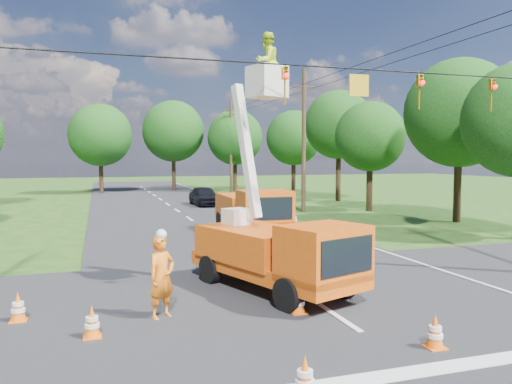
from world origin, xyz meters
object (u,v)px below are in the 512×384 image
object	(u,v)px
traffic_cone_1	(435,332)
traffic_cone_3	(287,233)
traffic_cone_7	(294,218)
tree_far_b	(173,131)
tree_right_e	(294,138)
second_truck	(253,211)
traffic_cone_8	(298,300)
tree_far_a	(100,135)
tree_right_b	(460,113)
ground_worker	(162,277)
tree_right_d	(339,125)
traffic_cone_2	(264,250)
traffic_cone_4	(92,322)
bucket_truck	(276,237)
pole_right_mid	(304,139)
tree_far_c	(235,138)
traffic_cone_5	(18,307)
pole_right_far	(231,146)
traffic_cone_0	(305,378)
tree_right_c	(370,137)
distant_car	(204,196)

from	to	relation	value
traffic_cone_1	traffic_cone_3	world-z (taller)	same
traffic_cone_7	tree_far_b	world-z (taller)	tree_far_b
tree_right_e	second_truck	bearing A→B (deg)	-116.24
traffic_cone_8	tree_far_a	xyz separation A→B (m)	(-4.22, 44.42, 5.83)
traffic_cone_1	tree_right_b	bearing A→B (deg)	49.33
ground_worker	tree_right_d	bearing A→B (deg)	23.47
traffic_cone_2	traffic_cone_7	bearing A→B (deg)	61.29
traffic_cone_4	tree_far_b	xyz separation A→B (m)	(8.58, 46.62, 6.45)
bucket_truck	pole_right_mid	size ratio (longest dim) A/B	0.74
tree_far_c	bucket_truck	bearing A→B (deg)	-103.73
traffic_cone_4	traffic_cone_5	bearing A→B (deg)	135.39
second_truck	pole_right_far	distance (m)	30.26
traffic_cone_7	traffic_cone_0	bearing A→B (deg)	-111.63
traffic_cone_3	tree_far_b	world-z (taller)	tree_far_b
pole_right_far	tree_right_b	bearing A→B (deg)	-76.93
bucket_truck	tree_right_c	xyz separation A→B (m)	(13.79, 18.31, 3.72)
tree_right_c	pole_right_far	bearing A→B (deg)	102.62
tree_right_d	tree_far_b	xyz separation A→B (m)	(-11.80, 18.00, 0.13)
traffic_cone_2	traffic_cone_5	world-z (taller)	same
tree_far_b	tree_right_e	bearing A→B (deg)	-42.80
traffic_cone_0	traffic_cone_8	size ratio (longest dim) A/B	1.00
traffic_cone_2	bucket_truck	bearing A→B (deg)	-104.48
traffic_cone_5	tree_far_c	bearing A→B (deg)	68.27
pole_right_mid	tree_right_b	xyz separation A→B (m)	(6.50, -8.00, 1.33)
traffic_cone_5	tree_right_d	xyz separation A→B (m)	(22.03, 26.99, 6.32)
bucket_truck	traffic_cone_8	bearing A→B (deg)	-114.98
tree_far_b	tree_far_c	distance (m)	7.20
pole_right_far	tree_right_e	world-z (taller)	pole_right_far
tree_right_b	tree_right_d	xyz separation A→B (m)	(-0.20, 15.00, 0.24)
second_truck	tree_far_b	world-z (taller)	tree_far_b
tree_right_c	tree_far_c	bearing A→B (deg)	99.14
tree_right_b	tree_far_a	size ratio (longest dim) A/B	1.02
pole_right_mid	bucket_truck	bearing A→B (deg)	-115.21
traffic_cone_5	pole_right_mid	distance (m)	25.88
second_truck	traffic_cone_7	world-z (taller)	second_truck
ground_worker	tree_far_c	distance (m)	45.08
distant_car	traffic_cone_5	size ratio (longest dim) A/B	6.39
distant_car	traffic_cone_1	xyz separation A→B (m)	(-1.73, -30.77, -0.41)
traffic_cone_1	pole_right_far	xyz separation A→B (m)	(7.53, 44.33, 4.75)
traffic_cone_7	tree_far_b	bearing A→B (deg)	94.18
traffic_cone_0	pole_right_far	distance (m)	46.97
traffic_cone_2	tree_right_b	size ratio (longest dim) A/B	0.07
traffic_cone_1	traffic_cone_2	bearing A→B (deg)	92.48
traffic_cone_4	tree_far_c	xyz separation A→B (m)	(15.08, 43.62, 5.70)
traffic_cone_5	tree_right_b	bearing A→B (deg)	28.34
traffic_cone_2	tree_far_c	xyz separation A→B (m)	(8.94, 36.86, 5.70)
traffic_cone_1	tree_far_c	bearing A→B (deg)	79.57
pole_right_mid	distant_car	bearing A→B (deg)	132.06
tree_far_a	tree_far_c	bearing A→B (deg)	-3.95
distant_car	tree_right_d	xyz separation A→B (m)	(12.11, 0.57, 5.90)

